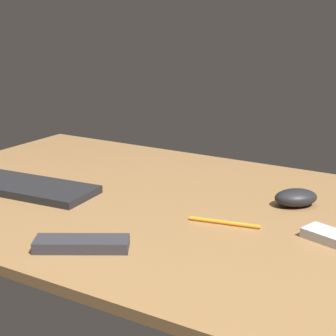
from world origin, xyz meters
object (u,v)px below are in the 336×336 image
Objects in this scene: tv_remote at (82,244)px; pen at (224,222)px; computer_mouse at (296,198)px; keyboard at (24,186)px.

tv_remote is 29.88cm from pen.
computer_mouse is 20.32cm from pen.
pen is (17.41, 24.27, -0.63)cm from tv_remote.
pen is at bearing 0.78° from keyboard.
keyboard is 3.73× the size of computer_mouse.
tv_remote is at bearing -165.08° from computer_mouse.
keyboard is 39.22cm from tv_remote.
computer_mouse is 0.57× the size of tv_remote.
computer_mouse is 0.66× the size of pen.
computer_mouse is at bearing 52.42° from pen.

